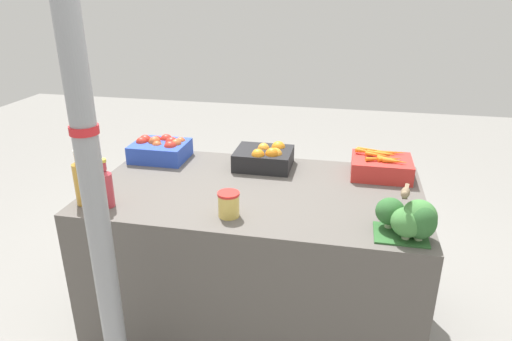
% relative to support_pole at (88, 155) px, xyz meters
% --- Properties ---
extents(ground_plane, '(10.00, 10.00, 0.00)m').
position_rel_support_pole_xyz_m(ground_plane, '(0.44, 0.76, -1.26)').
color(ground_plane, gray).
extents(market_table, '(1.69, 0.96, 0.83)m').
position_rel_support_pole_xyz_m(market_table, '(0.44, 0.76, -0.84)').
color(market_table, '#56514C').
rests_on(market_table, ground_plane).
extents(support_pole, '(0.10, 0.10, 2.51)m').
position_rel_support_pole_xyz_m(support_pole, '(0.00, 0.00, 0.00)').
color(support_pole, gray).
rests_on(support_pole, ground_plane).
extents(apple_crate, '(0.32, 0.26, 0.14)m').
position_rel_support_pole_xyz_m(apple_crate, '(-0.20, 1.07, -0.36)').
color(apple_crate, '#2847B7').
rests_on(apple_crate, market_table).
extents(orange_crate, '(0.32, 0.26, 0.14)m').
position_rel_support_pole_xyz_m(orange_crate, '(0.43, 1.06, -0.36)').
color(orange_crate, black).
rests_on(orange_crate, market_table).
extents(carrot_crate, '(0.32, 0.26, 0.14)m').
position_rel_support_pole_xyz_m(carrot_crate, '(1.08, 1.06, -0.37)').
color(carrot_crate, red).
rests_on(carrot_crate, market_table).
extents(broccoli_pile, '(0.24, 0.21, 0.17)m').
position_rel_support_pole_xyz_m(broccoli_pile, '(1.16, 0.41, -0.34)').
color(broccoli_pile, '#2D602D').
rests_on(broccoli_pile, market_table).
extents(juice_bottle_amber, '(0.07, 0.07, 0.27)m').
position_rel_support_pole_xyz_m(juice_bottle_amber, '(-0.33, 0.42, -0.31)').
color(juice_bottle_amber, gold).
rests_on(juice_bottle_amber, market_table).
extents(juice_bottle_ruby, '(0.07, 0.07, 0.24)m').
position_rel_support_pole_xyz_m(juice_bottle_ruby, '(-0.21, 0.42, -0.33)').
color(juice_bottle_ruby, '#B2333D').
rests_on(juice_bottle_ruby, market_table).
extents(pickle_jar, '(0.10, 0.10, 0.12)m').
position_rel_support_pole_xyz_m(pickle_jar, '(0.38, 0.44, -0.37)').
color(pickle_jar, '#DBBC56').
rests_on(pickle_jar, market_table).
extents(sparrow_bird, '(0.05, 0.14, 0.05)m').
position_rel_support_pole_xyz_m(sparrow_bird, '(1.13, 0.41, -0.23)').
color(sparrow_bird, '#4C3D2D').
rests_on(sparrow_bird, broccoli_pile).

